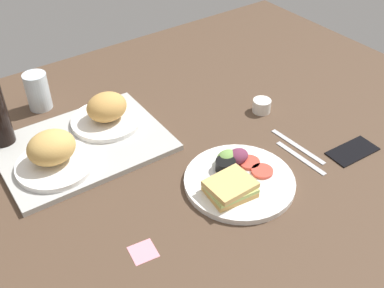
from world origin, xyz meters
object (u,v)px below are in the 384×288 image
bread_plate_far (107,112)px  fork (301,158)px  plate_with_salad (237,179)px  espresso_cup (262,106)px  knife (298,146)px  cell_phone (353,151)px  bread_plate_near (53,153)px  sticky_note (143,252)px  drinking_glass (38,91)px  serving_tray (83,145)px

bread_plate_far → fork: 56.24cm
plate_with_salad → espresso_cup: plate_with_salad is taller
espresso_cup → knife: bearing=-100.8°
fork → cell_phone: 15.14cm
knife → cell_phone: size_ratio=1.32×
knife → bread_plate_near: bearing=60.5°
espresso_cup → sticky_note: espresso_cup is taller
bread_plate_far → espresso_cup: size_ratio=3.69×
bread_plate_far → drinking_glass: bearing=119.9°
bread_plate_near → knife: (58.66, -30.13, -5.34)cm
drinking_glass → knife: 79.49cm
bread_plate_near → fork: bearing=-31.5°
bread_plate_near → cell_phone: 80.52cm
espresso_cup → sticky_note: (-57.60, -25.49, -1.94)cm
drinking_glass → sticky_note: (-3.01, -67.13, -5.80)cm
espresso_cup → knife: (-3.65, -19.12, -1.75)cm
plate_with_salad → espresso_cup: (27.31, 20.70, 0.28)cm
serving_tray → knife: 59.81cm
bread_plate_far → cell_phone: 70.14cm
serving_tray → fork: size_ratio=2.65×
bread_plate_near → bread_plate_far: size_ratio=0.99×
bread_plate_far → cell_phone: bread_plate_far is taller
knife → fork: bearing=140.8°
plate_with_salad → cell_phone: plate_with_salad is taller
serving_tray → fork: bearing=-40.0°
bread_plate_far → fork: bearing=-50.6°
bread_plate_far → plate_with_salad: bearing=-69.9°
sticky_note → cell_phone: bearing=-3.5°
plate_with_salad → drinking_glass: size_ratio=2.40×
plate_with_salad → cell_phone: 35.53cm
bread_plate_near → cell_phone: (69.40, -40.50, -5.19)cm
bread_plate_near → sticky_note: size_ratio=3.64×
serving_tray → cell_phone: serving_tray is taller
plate_with_salad → knife: plate_with_salad is taller
bread_plate_near → sticky_note: bearing=-82.6°
knife → cell_phone: cell_phone is taller
bread_plate_far → knife: size_ratio=1.09×
espresso_cup → knife: espresso_cup is taller
plate_with_salad → cell_phone: size_ratio=1.96×
drinking_glass → knife: drinking_glass is taller
fork → espresso_cup: bearing=-17.8°
cell_phone → sticky_note: size_ratio=2.57×
sticky_note → knife: bearing=6.7°
knife → cell_phone: 14.93cm
sticky_note → espresso_cup: bearing=23.9°
serving_tray → plate_with_salad: plate_with_salad is taller
plate_with_salad → espresso_cup: 34.27cm
fork → sticky_note: fork is taller
bread_plate_far → plate_with_salad: (14.92, -40.85, -3.50)cm
serving_tray → drinking_glass: (-2.09, 26.26, 5.06)cm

